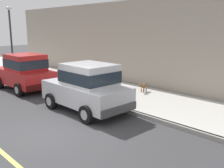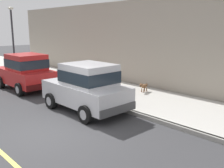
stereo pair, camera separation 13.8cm
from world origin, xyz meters
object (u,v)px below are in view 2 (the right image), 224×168
street_lamp (12,32)px  dog_brown (144,86)px  car_red_hatchback (26,71)px  car_silver_hatchback (87,87)px

street_lamp → dog_brown: bearing=-77.3°
car_red_hatchback → street_lamp: 5.37m
car_red_hatchback → street_lamp: size_ratio=0.86×
dog_brown → street_lamp: size_ratio=0.17×
car_silver_hatchback → car_red_hatchback: size_ratio=1.00×
car_silver_hatchback → dog_brown: car_silver_hatchback is taller
car_silver_hatchback → street_lamp: street_lamp is taller
dog_brown → street_lamp: street_lamp is taller
car_red_hatchback → street_lamp: (1.46, 4.80, 1.93)m
car_silver_hatchback → street_lamp: 10.12m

